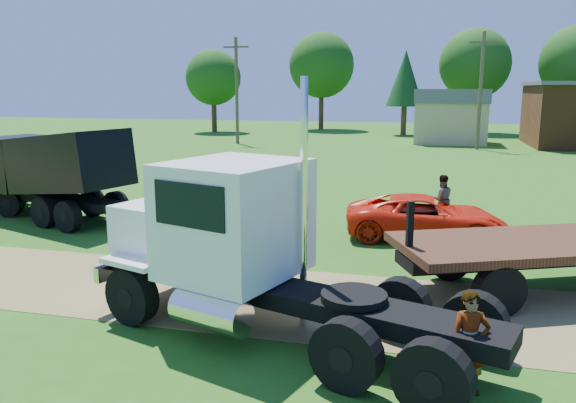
% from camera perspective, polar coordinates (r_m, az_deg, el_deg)
% --- Properties ---
extents(ground, '(140.00, 140.00, 0.00)m').
position_cam_1_polar(ground, '(12.82, 2.74, -10.18)').
color(ground, '#2C5913').
rests_on(ground, ground).
extents(dirt_track, '(120.00, 4.20, 0.01)m').
position_cam_1_polar(dirt_track, '(12.81, 2.74, -10.16)').
color(dirt_track, olive).
rests_on(dirt_track, ground).
extents(white_semi_tractor, '(8.32, 4.93, 4.94)m').
position_cam_1_polar(white_semi_tractor, '(11.17, -5.12, -4.35)').
color(white_semi_tractor, black).
rests_on(white_semi_tractor, ground).
extents(black_dump_truck, '(7.94, 4.48, 3.38)m').
position_cam_1_polar(black_dump_truck, '(22.41, -23.44, 3.14)').
color(black_dump_truck, black).
rests_on(black_dump_truck, ground).
extents(orange_pickup, '(5.18, 2.70, 1.39)m').
position_cam_1_polar(orange_pickup, '(18.37, 13.83, -1.57)').
color(orange_pickup, red).
rests_on(orange_pickup, ground).
extents(spectator_a, '(0.68, 0.51, 1.67)m').
position_cam_1_polar(spectator_a, '(9.40, 17.97, -13.53)').
color(spectator_a, '#999999').
rests_on(spectator_a, ground).
extents(spectator_b, '(0.98, 0.85, 1.73)m').
position_cam_1_polar(spectator_b, '(20.69, 15.32, 0.26)').
color(spectator_b, '#999999').
rests_on(spectator_b, ground).
extents(tan_shed, '(6.20, 5.40, 4.70)m').
position_cam_1_polar(tan_shed, '(51.77, 16.15, 8.40)').
color(tan_shed, tan).
rests_on(tan_shed, ground).
extents(utility_poles, '(42.20, 0.28, 9.00)m').
position_cam_1_polar(utility_poles, '(46.84, 18.98, 10.78)').
color(utility_poles, brown).
rests_on(utility_poles, ground).
extents(tree_row, '(56.13, 13.59, 11.16)m').
position_cam_1_polar(tree_row, '(63.29, 15.38, 12.96)').
color(tree_row, '#362616').
rests_on(tree_row, ground).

